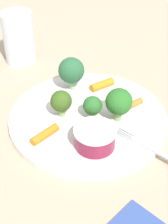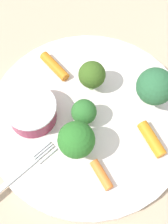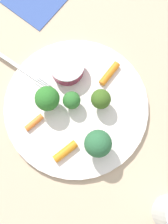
% 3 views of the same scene
% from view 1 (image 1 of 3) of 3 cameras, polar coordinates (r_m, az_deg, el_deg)
% --- Properties ---
extents(ground_plane, '(2.40, 2.40, 0.00)m').
position_cam_1_polar(ground_plane, '(0.58, 0.71, -1.48)').
color(ground_plane, tan).
extents(plate, '(0.27, 0.27, 0.01)m').
position_cam_1_polar(plate, '(0.58, 0.71, -1.02)').
color(plate, silver).
rests_on(plate, ground_plane).
extents(sauce_cup, '(0.07, 0.07, 0.03)m').
position_cam_1_polar(sauce_cup, '(0.51, 1.86, -4.31)').
color(sauce_cup, maroon).
rests_on(sauce_cup, plate).
extents(broccoli_floret_0, '(0.04, 0.04, 0.05)m').
position_cam_1_polar(broccoli_floret_0, '(0.55, -3.89, 1.79)').
color(broccoli_floret_0, '#7DB262').
rests_on(broccoli_floret_0, plate).
extents(broccoli_floret_1, '(0.03, 0.03, 0.04)m').
position_cam_1_polar(broccoli_floret_1, '(0.55, 1.45, 1.03)').
color(broccoli_floret_1, '#94BA59').
rests_on(broccoli_floret_1, plate).
extents(broccoli_floret_2, '(0.04, 0.04, 0.06)m').
position_cam_1_polar(broccoli_floret_2, '(0.55, 5.92, 1.68)').
color(broccoli_floret_2, '#7EA868').
rests_on(broccoli_floret_2, plate).
extents(broccoli_floret_3, '(0.05, 0.05, 0.06)m').
position_cam_1_polar(broccoli_floret_3, '(0.61, -2.16, 7.01)').
color(broccoli_floret_3, '#7EBD71').
rests_on(broccoli_floret_3, plate).
extents(carrot_stick_0, '(0.04, 0.02, 0.01)m').
position_cam_1_polar(carrot_stick_0, '(0.59, 8.31, 1.32)').
color(carrot_stick_0, orange).
rests_on(carrot_stick_0, plate).
extents(carrot_stick_1, '(0.05, 0.02, 0.01)m').
position_cam_1_polar(carrot_stick_1, '(0.53, -6.66, -3.77)').
color(carrot_stick_1, orange).
rests_on(carrot_stick_1, plate).
extents(carrot_stick_2, '(0.05, 0.03, 0.01)m').
position_cam_1_polar(carrot_stick_2, '(0.63, 3.10, 4.65)').
color(carrot_stick_2, orange).
rests_on(carrot_stick_2, plate).
extents(fork, '(0.03, 0.17, 0.00)m').
position_cam_1_polar(fork, '(0.51, 13.23, -7.13)').
color(fork, '#BAC0C1').
rests_on(fork, plate).
extents(drinking_glass, '(0.06, 0.06, 0.11)m').
position_cam_1_polar(drinking_glass, '(0.73, -11.00, 12.23)').
color(drinking_glass, silver).
rests_on(drinking_glass, ground_plane).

